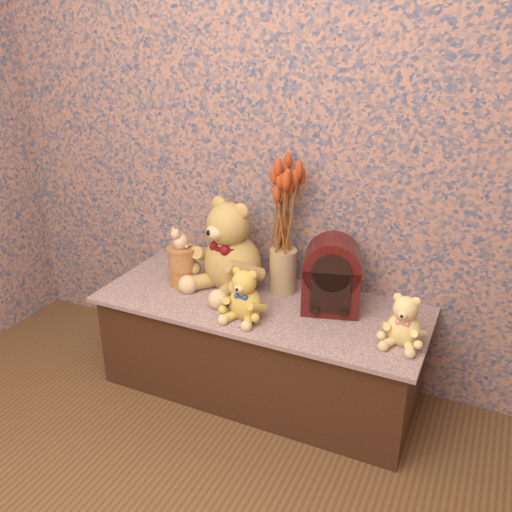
{
  "coord_description": "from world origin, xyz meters",
  "views": [
    {
      "loc": [
        0.89,
        -0.74,
        1.61
      ],
      "look_at": [
        0.0,
        1.17,
        0.7
      ],
      "focal_mm": 38.97,
      "sensor_mm": 36.0,
      "label": 1
    }
  ],
  "objects": [
    {
      "name": "teddy_medium",
      "position": [
        -0.01,
        1.08,
        0.57
      ],
      "size": [
        0.19,
        0.23,
        0.24
      ],
      "primitive_type": null,
      "rotation": [
        0.0,
        0.0,
        -0.03
      ],
      "color": "#B58F33",
      "rests_on": "display_shelf"
    },
    {
      "name": "biscuit_tin_upper",
      "position": [
        -0.4,
        1.23,
        0.59
      ],
      "size": [
        0.14,
        0.14,
        0.1
      ],
      "primitive_type": "cylinder",
      "rotation": [
        0.0,
        0.0,
        0.11
      ],
      "color": "tan",
      "rests_on": "biscuit_tin_lower"
    },
    {
      "name": "teddy_large",
      "position": [
        -0.18,
        1.31,
        0.68
      ],
      "size": [
        0.48,
        0.52,
        0.45
      ],
      "primitive_type": null,
      "rotation": [
        0.0,
        0.0,
        -0.34
      ],
      "color": "olive",
      "rests_on": "display_shelf"
    },
    {
      "name": "cathedral_radio",
      "position": [
        0.29,
        1.28,
        0.62
      ],
      "size": [
        0.27,
        0.23,
        0.33
      ],
      "primitive_type": null,
      "rotation": [
        0.0,
        0.0,
        0.27
      ],
      "color": "#3D0B0C",
      "rests_on": "display_shelf"
    },
    {
      "name": "teddy_small",
      "position": [
        0.63,
        1.15,
        0.57
      ],
      "size": [
        0.18,
        0.22,
        0.22
      ],
      "primitive_type": null,
      "rotation": [
        0.0,
        0.0,
        -0.05
      ],
      "color": "#DFBF6A",
      "rests_on": "display_shelf"
    },
    {
      "name": "cat_figurine",
      "position": [
        -0.4,
        1.23,
        0.69
      ],
      "size": [
        0.11,
        0.11,
        0.11
      ],
      "primitive_type": null,
      "rotation": [
        0.0,
        0.0,
        -0.36
      ],
      "color": "silver",
      "rests_on": "biscuit_tin_upper"
    },
    {
      "name": "biscuit_tin_lower",
      "position": [
        -0.4,
        1.23,
        0.5
      ],
      "size": [
        0.15,
        0.15,
        0.08
      ],
      "primitive_type": "cylinder",
      "rotation": [
        0.0,
        0.0,
        -0.42
      ],
      "color": "gold",
      "rests_on": "display_shelf"
    },
    {
      "name": "display_shelf",
      "position": [
        0.0,
        1.22,
        0.23
      ],
      "size": [
        1.44,
        0.58,
        0.46
      ],
      "primitive_type": "cube",
      "color": "navy",
      "rests_on": "ground"
    },
    {
      "name": "dried_stalks",
      "position": [
        0.04,
        1.36,
        0.86
      ],
      "size": [
        0.23,
        0.23,
        0.39
      ],
      "primitive_type": null,
      "rotation": [
        0.0,
        0.0,
        0.11
      ],
      "color": "#B23F1C",
      "rests_on": "ceramic_vase"
    },
    {
      "name": "ceramic_vase",
      "position": [
        0.04,
        1.36,
        0.56
      ],
      "size": [
        0.13,
        0.13,
        0.2
      ],
      "primitive_type": "cylinder",
      "rotation": [
        0.0,
        0.0,
        0.08
      ],
      "color": "tan",
      "rests_on": "display_shelf"
    }
  ]
}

